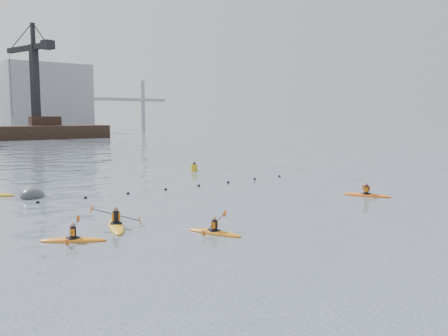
{
  "coord_description": "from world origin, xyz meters",
  "views": [
    {
      "loc": [
        -13.43,
        -7.6,
        5.41
      ],
      "look_at": [
        0.94,
        11.2,
        2.8
      ],
      "focal_mm": 38.0,
      "sensor_mm": 36.0,
      "label": 1
    }
  ],
  "objects_px": {
    "kayaker_0": "(214,232)",
    "kayaker_4": "(366,195)",
    "kayaker_2": "(73,239)",
    "kayaker_3": "(116,225)",
    "nav_buoy": "(194,168)",
    "mooring_buoy": "(33,197)"
  },
  "relations": [
    {
      "from": "kayaker_0",
      "to": "kayaker_4",
      "type": "xyz_separation_m",
      "value": [
        14.24,
        2.03,
        0.01
      ]
    },
    {
      "from": "kayaker_2",
      "to": "kayaker_4",
      "type": "bearing_deg",
      "value": -57.02
    },
    {
      "from": "kayaker_3",
      "to": "kayaker_4",
      "type": "relative_size",
      "value": 1.14
    },
    {
      "from": "kayaker_2",
      "to": "kayaker_0",
      "type": "bearing_deg",
      "value": -80.21
    },
    {
      "from": "kayaker_0",
      "to": "nav_buoy",
      "type": "relative_size",
      "value": 2.5
    },
    {
      "from": "kayaker_3",
      "to": "nav_buoy",
      "type": "height_order",
      "value": "kayaker_3"
    },
    {
      "from": "kayaker_0",
      "to": "mooring_buoy",
      "type": "xyz_separation_m",
      "value": [
        -3.77,
        15.55,
        -0.09
      ]
    },
    {
      "from": "kayaker_0",
      "to": "nav_buoy",
      "type": "distance_m",
      "value": 24.88
    },
    {
      "from": "kayaker_2",
      "to": "nav_buoy",
      "type": "relative_size",
      "value": 2.36
    },
    {
      "from": "kayaker_0",
      "to": "kayaker_4",
      "type": "bearing_deg",
      "value": -13.35
    },
    {
      "from": "kayaker_0",
      "to": "mooring_buoy",
      "type": "height_order",
      "value": "kayaker_0"
    },
    {
      "from": "kayaker_4",
      "to": "mooring_buoy",
      "type": "bearing_deg",
      "value": -62.39
    },
    {
      "from": "mooring_buoy",
      "to": "nav_buoy",
      "type": "bearing_deg",
      "value": 18.49
    },
    {
      "from": "nav_buoy",
      "to": "kayaker_2",
      "type": "bearing_deg",
      "value": -135.27
    },
    {
      "from": "kayaker_0",
      "to": "kayaker_4",
      "type": "height_order",
      "value": "kayaker_0"
    },
    {
      "from": "kayaker_4",
      "to": "nav_buoy",
      "type": "height_order",
      "value": "nav_buoy"
    },
    {
      "from": "kayaker_0",
      "to": "nav_buoy",
      "type": "bearing_deg",
      "value": 36.86
    },
    {
      "from": "kayaker_0",
      "to": "kayaker_2",
      "type": "distance_m",
      "value": 6.24
    },
    {
      "from": "kayaker_3",
      "to": "mooring_buoy",
      "type": "xyz_separation_m",
      "value": [
        -0.7,
        11.61,
        -0.11
      ]
    },
    {
      "from": "kayaker_0",
      "to": "kayaker_2",
      "type": "bearing_deg",
      "value": 133.62
    },
    {
      "from": "kayaker_0",
      "to": "kayaker_3",
      "type": "height_order",
      "value": "kayaker_3"
    },
    {
      "from": "kayaker_2",
      "to": "kayaker_3",
      "type": "distance_m",
      "value": 2.91
    }
  ]
}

